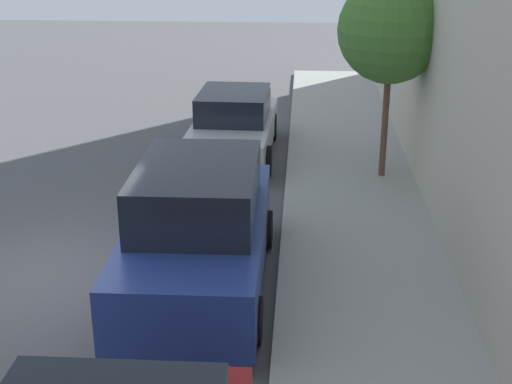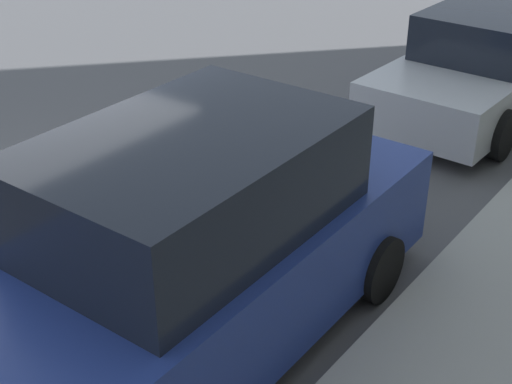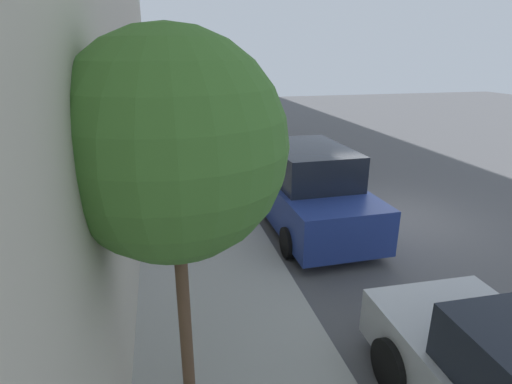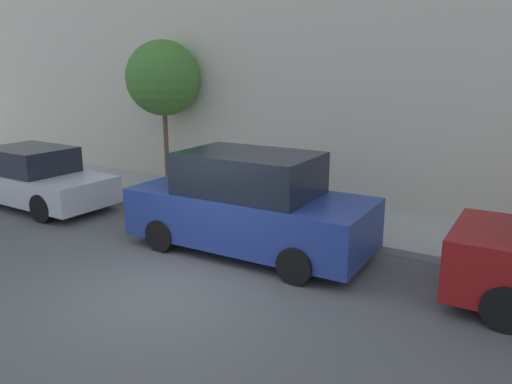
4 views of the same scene
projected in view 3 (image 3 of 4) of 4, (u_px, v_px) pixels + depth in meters
The scene contains 6 objects.
ground_plane at pixel (391, 218), 10.36m from camera, with size 60.00×60.00×0.00m, color #515154.
sidewalk at pixel (203, 234), 9.27m from camera, with size 2.74×32.00×0.15m.
parked_suv_nearest at pixel (248, 139), 15.32m from camera, with size 2.08×4.81×1.98m.
parked_suv_second at pixel (307, 189), 9.67m from camera, with size 2.08×4.82×1.98m.
parking_meter_near at pixel (205, 135), 15.87m from camera, with size 0.11×0.15×1.33m.
street_tree at pixel (173, 148), 3.68m from camera, with size 2.15×2.15×4.16m.
Camera 3 is at (5.64, 8.48, 4.05)m, focal length 28.00 mm.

